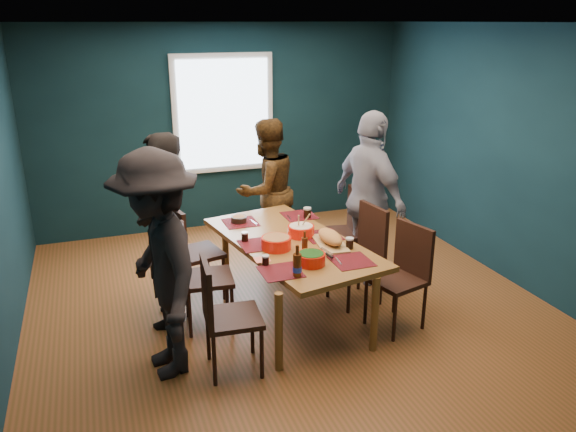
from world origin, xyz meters
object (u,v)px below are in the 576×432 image
at_px(person_far_left, 162,232).
at_px(person_near_left, 159,266).
at_px(dining_table, 291,247).
at_px(chair_right_mid, 363,247).
at_px(person_right, 370,199).
at_px(bowl_herbs, 311,258).
at_px(bowl_dumpling, 301,230).
at_px(cutting_board, 330,238).
at_px(bowl_salad, 276,242).
at_px(chair_left_near, 221,309).
at_px(person_back, 267,190).
at_px(chair_right_far, 345,225).
at_px(chair_left_far, 188,246).
at_px(chair_right_near, 404,268).
at_px(chair_left_mid, 197,270).

bearing_deg(person_far_left, person_near_left, 5.91).
relative_size(dining_table, chair_right_mid, 2.13).
height_order(person_right, bowl_herbs, person_right).
distance_m(person_right, bowl_dumpling, 0.95).
height_order(bowl_dumpling, cutting_board, bowl_dumpling).
bearing_deg(chair_right_mid, person_near_left, -172.69).
bearing_deg(bowl_dumpling, chair_right_mid, -7.43).
height_order(dining_table, bowl_salad, bowl_salad).
xyz_separation_m(chair_left_near, person_back, (1.05, 2.12, 0.27)).
height_order(chair_right_mid, person_right, person_right).
distance_m(dining_table, chair_right_far, 1.08).
relative_size(chair_right_far, bowl_herbs, 4.02).
distance_m(chair_left_far, person_near_left, 1.27).
height_order(person_far_left, bowl_salad, person_far_left).
xyz_separation_m(chair_right_near, person_near_left, (-2.19, 0.01, 0.35)).
bearing_deg(chair_right_mid, chair_right_near, -85.83).
height_order(chair_left_near, chair_right_far, chair_right_far).
height_order(bowl_salad, cutting_board, cutting_board).
bearing_deg(person_far_left, chair_right_near, 83.96).
height_order(dining_table, chair_right_near, chair_right_near).
bearing_deg(chair_left_near, bowl_salad, 47.35).
bearing_deg(dining_table, person_far_left, 158.64).
relative_size(person_far_left, bowl_salad, 6.56).
xyz_separation_m(chair_left_mid, person_near_left, (-0.39, -0.58, 0.35)).
height_order(dining_table, chair_left_near, chair_left_near).
distance_m(dining_table, chair_left_far, 1.07).
bearing_deg(chair_right_near, person_back, 94.89).
height_order(chair_left_mid, chair_right_near, chair_left_mid).
bearing_deg(bowl_dumpling, chair_right_far, 37.30).
bearing_deg(bowl_salad, bowl_herbs, -68.72).
height_order(chair_left_far, chair_right_near, chair_left_far).
relative_size(chair_right_mid, bowl_dumpling, 3.84).
bearing_deg(chair_left_mid, person_far_left, 146.98).
bearing_deg(chair_left_mid, cutting_board, -4.49).
bearing_deg(chair_right_near, bowl_dumpling, 124.04).
xyz_separation_m(chair_right_near, person_back, (-0.71, 1.94, 0.27)).
height_order(chair_right_mid, bowl_dumpling, chair_right_mid).
xyz_separation_m(chair_right_near, bowl_salad, (-1.09, 0.44, 0.24)).
distance_m(chair_left_near, person_far_left, 1.08).
relative_size(dining_table, bowl_salad, 7.65).
bearing_deg(chair_right_far, dining_table, -133.93).
xyz_separation_m(chair_right_mid, person_right, (0.25, 0.39, 0.35)).
bearing_deg(chair_left_near, chair_left_far, 95.84).
bearing_deg(bowl_herbs, chair_right_near, -0.32).
height_order(chair_right_near, bowl_dumpling, bowl_dumpling).
distance_m(person_far_left, bowl_herbs, 1.39).
distance_m(chair_right_far, bowl_dumpling, 0.95).
bearing_deg(person_back, person_far_left, 17.69).
xyz_separation_m(chair_left_mid, person_far_left, (-0.26, 0.21, 0.33)).
bearing_deg(person_far_left, chair_right_far, 116.94).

